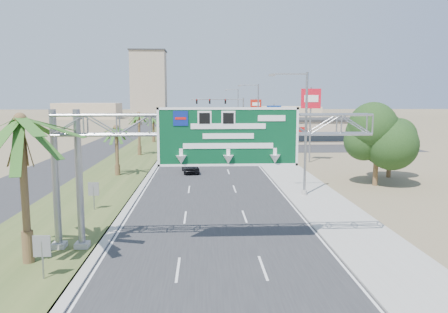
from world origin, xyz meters
name	(u,v)px	position (x,y,z in m)	size (l,w,h in m)	color
road	(205,127)	(0.00, 110.00, 0.01)	(12.00, 300.00, 0.02)	#28282B
sidewalk_right	(235,126)	(8.50, 110.00, 0.05)	(4.00, 300.00, 0.10)	#9E9B93
median_grass	(169,126)	(-10.00, 110.00, 0.06)	(7.00, 300.00, 0.12)	#3B4F23
opposing_road	(144,127)	(-17.00, 110.00, 0.01)	(8.00, 300.00, 0.02)	#28282B
sign_gantry	(198,135)	(-1.06, 9.93, 6.06)	(16.75, 1.24, 7.50)	gray
palm_near	(20,121)	(-9.20, 8.00, 6.93)	(5.70, 5.70, 8.35)	brown
palm_row_b	(116,129)	(-9.50, 32.00, 4.90)	(3.99, 3.99, 5.95)	brown
palm_row_c	(139,115)	(-9.50, 48.00, 5.66)	(3.99, 3.99, 6.75)	brown
palm_row_d	(153,118)	(-9.50, 66.00, 4.42)	(3.99, 3.99, 5.45)	brown
palm_row_e	(163,111)	(-9.50, 85.00, 5.09)	(3.99, 3.99, 6.15)	brown
palm_row_f	(171,110)	(-9.50, 110.00, 4.71)	(3.99, 3.99, 5.75)	brown
streetlight_near	(303,139)	(7.30, 22.00, 4.69)	(3.27, 0.44, 10.00)	gray
streetlight_mid	(257,120)	(7.30, 52.00, 4.69)	(3.27, 0.44, 10.00)	gray
streetlight_far	(237,112)	(7.30, 88.00, 4.69)	(3.27, 0.44, 10.00)	gray
signal_mast	(233,114)	(5.17, 71.97, 4.85)	(10.28, 0.71, 8.00)	gray
store_building	(327,131)	(22.00, 66.00, 2.00)	(18.00, 10.00, 4.00)	tan
oak_near	(377,136)	(15.00, 26.00, 4.53)	(4.50, 4.50, 6.80)	brown
oak_far	(390,140)	(18.00, 30.00, 3.82)	(3.50, 3.50, 5.60)	brown
median_signback_a	(42,249)	(-7.80, 6.00, 1.45)	(0.75, 0.08, 2.08)	gray
median_signback_b	(94,191)	(-8.50, 18.00, 1.45)	(0.75, 0.08, 2.08)	gray
tower_distant	(149,82)	(-32.00, 250.00, 17.50)	(20.00, 16.00, 35.00)	tan
building_distant_left	(88,111)	(-45.00, 160.00, 3.00)	(24.00, 14.00, 6.00)	tan
building_distant_right	(290,114)	(30.00, 140.00, 2.50)	(20.00, 12.00, 5.00)	tan
car_left_lane	(190,166)	(-2.11, 33.79, 0.70)	(1.66, 4.13, 1.41)	black
car_mid_lane	(197,151)	(-1.50, 47.24, 0.73)	(1.54, 4.42, 1.46)	maroon
car_right_lane	(224,137)	(3.30, 69.28, 0.72)	(2.38, 5.17, 1.44)	gray
car_far	(181,131)	(-5.30, 81.33, 0.82)	(2.29, 5.64, 1.64)	black
pole_sign_red_near	(311,103)	(12.53, 40.67, 7.33)	(2.40, 0.89, 9.29)	gray
pole_sign_blue	(274,118)	(9.17, 47.78, 5.17)	(2.02, 0.50, 7.12)	gray
pole_sign_red_far	(256,107)	(9.91, 74.27, 6.19)	(2.12, 1.19, 7.87)	gray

